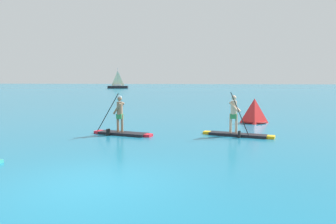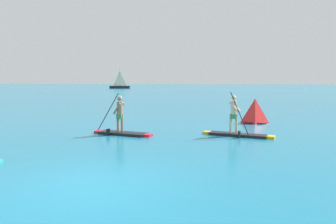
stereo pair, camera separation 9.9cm
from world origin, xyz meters
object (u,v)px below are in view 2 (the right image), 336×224
(race_marker_buoy, at_px, (255,112))
(sailboat_left_horizon, at_px, (120,86))
(paddleboarder_far_right, at_px, (237,127))
(paddleboarder_mid_center, at_px, (121,126))

(race_marker_buoy, height_order, sailboat_left_horizon, sailboat_left_horizon)
(paddleboarder_far_right, bearing_deg, paddleboarder_mid_center, -159.01)
(paddleboarder_far_right, bearing_deg, race_marker_buoy, 90.33)
(paddleboarder_mid_center, height_order, paddleboarder_far_right, paddleboarder_far_right)
(paddleboarder_mid_center, distance_m, sailboat_left_horizon, 84.89)
(paddleboarder_mid_center, relative_size, race_marker_buoy, 2.03)
(paddleboarder_far_right, xyz_separation_m, race_marker_buoy, (1.05, 4.61, 0.25))
(paddleboarder_mid_center, bearing_deg, race_marker_buoy, -128.02)
(paddleboarder_mid_center, relative_size, paddleboarder_far_right, 0.92)
(paddleboarder_mid_center, distance_m, race_marker_buoy, 8.12)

